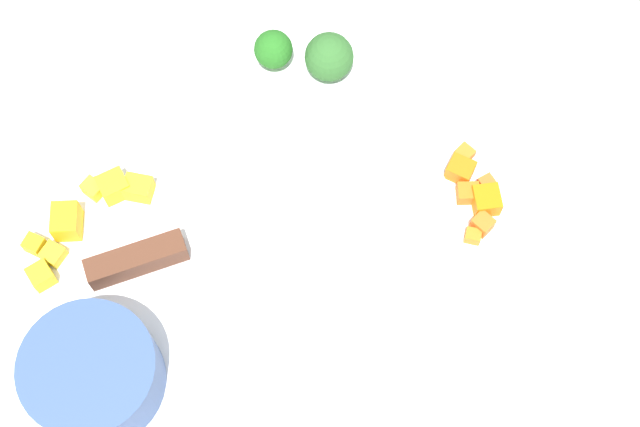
% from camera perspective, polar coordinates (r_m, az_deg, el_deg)
% --- Properties ---
extents(ground_plane, '(4.00, 4.00, 0.00)m').
position_cam_1_polar(ground_plane, '(0.71, -0.00, -0.66)').
color(ground_plane, '#9B8E92').
extents(cutting_board, '(0.53, 0.34, 0.01)m').
position_cam_1_polar(cutting_board, '(0.71, -0.00, -0.48)').
color(cutting_board, white).
rests_on(cutting_board, ground_plane).
extents(prep_bowl, '(0.09, 0.09, 0.05)m').
position_cam_1_polar(prep_bowl, '(0.66, -13.34, -9.28)').
color(prep_bowl, '#3A5489').
rests_on(prep_bowl, cutting_board).
extents(chef_knife, '(0.33, 0.09, 0.02)m').
position_cam_1_polar(chef_knife, '(0.69, -5.46, -1.03)').
color(chef_knife, silver).
rests_on(chef_knife, cutting_board).
extents(carrot_dice_0, '(0.01, 0.01, 0.01)m').
position_cam_1_polar(carrot_dice_0, '(0.72, 9.89, 1.69)').
color(carrot_dice_0, orange).
rests_on(carrot_dice_0, cutting_board).
extents(carrot_dice_1, '(0.02, 0.02, 0.01)m').
position_cam_1_polar(carrot_dice_1, '(0.70, 9.64, -0.62)').
color(carrot_dice_1, orange).
rests_on(carrot_dice_1, cutting_board).
extents(carrot_dice_2, '(0.02, 0.02, 0.02)m').
position_cam_1_polar(carrot_dice_2, '(0.72, 8.34, 2.58)').
color(carrot_dice_2, orange).
rests_on(carrot_dice_2, cutting_board).
extents(carrot_dice_3, '(0.01, 0.01, 0.01)m').
position_cam_1_polar(carrot_dice_3, '(0.73, 8.59, 3.50)').
color(carrot_dice_3, orange).
rests_on(carrot_dice_3, cutting_board).
extents(carrot_dice_4, '(0.02, 0.02, 0.01)m').
position_cam_1_polar(carrot_dice_4, '(0.71, 8.79, 1.20)').
color(carrot_dice_4, orange).
rests_on(carrot_dice_4, cutting_board).
extents(carrot_dice_5, '(0.01, 0.01, 0.01)m').
position_cam_1_polar(carrot_dice_5, '(0.70, 9.08, -1.33)').
color(carrot_dice_5, orange).
rests_on(carrot_dice_5, cutting_board).
extents(carrot_dice_6, '(0.03, 0.03, 0.02)m').
position_cam_1_polar(carrot_dice_6, '(0.71, 9.85, 0.77)').
color(carrot_dice_6, orange).
rests_on(carrot_dice_6, cutting_board).
extents(pepper_dice_0, '(0.02, 0.02, 0.02)m').
position_cam_1_polar(pepper_dice_0, '(0.72, -12.16, 1.58)').
color(pepper_dice_0, yellow).
rests_on(pepper_dice_0, cutting_board).
extents(pepper_dice_1, '(0.02, 0.02, 0.01)m').
position_cam_1_polar(pepper_dice_1, '(0.72, -13.34, 1.44)').
color(pepper_dice_1, yellow).
rests_on(pepper_dice_1, cutting_board).
extents(pepper_dice_2, '(0.03, 0.03, 0.02)m').
position_cam_1_polar(pepper_dice_2, '(0.72, -10.73, 1.49)').
color(pepper_dice_2, yellow).
rests_on(pepper_dice_2, cutting_board).
extents(pepper_dice_3, '(0.03, 0.03, 0.02)m').
position_cam_1_polar(pepper_dice_3, '(0.71, -14.83, -0.45)').
color(pepper_dice_3, yellow).
rests_on(pepper_dice_3, cutting_board).
extents(pepper_dice_4, '(0.02, 0.02, 0.01)m').
position_cam_1_polar(pepper_dice_4, '(0.72, -16.61, -1.79)').
color(pepper_dice_4, yellow).
rests_on(pepper_dice_4, cutting_board).
extents(pepper_dice_5, '(0.02, 0.02, 0.02)m').
position_cam_1_polar(pepper_dice_5, '(0.71, -16.25, -3.58)').
color(pepper_dice_5, yellow).
rests_on(pepper_dice_5, cutting_board).
extents(pepper_dice_6, '(0.02, 0.02, 0.01)m').
position_cam_1_polar(pepper_dice_6, '(0.71, -15.58, -2.34)').
color(pepper_dice_6, yellow).
rests_on(pepper_dice_6, cutting_board).
extents(broccoli_floret_0, '(0.03, 0.03, 0.03)m').
position_cam_1_polar(broccoli_floret_0, '(0.75, -2.79, 9.71)').
color(broccoli_floret_0, '#8AC055').
rests_on(broccoli_floret_0, cutting_board).
extents(broccoli_floret_1, '(0.04, 0.04, 0.04)m').
position_cam_1_polar(broccoli_floret_1, '(0.74, 0.55, 9.29)').
color(broccoli_floret_1, '#87C262').
rests_on(broccoli_floret_1, cutting_board).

